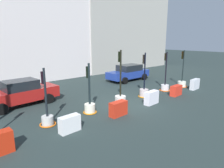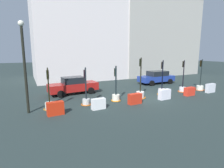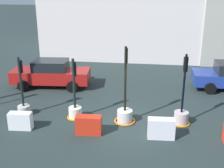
% 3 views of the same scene
% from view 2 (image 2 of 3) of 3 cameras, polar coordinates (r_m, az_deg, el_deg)
% --- Properties ---
extents(ground_plane, '(120.00, 120.00, 0.00)m').
position_cam_2_polar(ground_plane, '(15.73, 9.67, -4.54)').
color(ground_plane, '#253130').
extents(traffic_light_0, '(0.86, 0.86, 2.91)m').
position_cam_2_polar(traffic_light_0, '(13.38, -19.16, -5.76)').
color(traffic_light_0, '#B6B9AA').
rests_on(traffic_light_0, ground_plane).
extents(traffic_light_1, '(0.80, 0.80, 2.83)m').
position_cam_2_polar(traffic_light_1, '(13.74, -8.21, -4.47)').
color(traffic_light_1, beige).
rests_on(traffic_light_1, ground_plane).
extents(traffic_light_2, '(0.79, 0.79, 2.85)m').
position_cam_2_polar(traffic_light_2, '(14.66, 1.22, -3.44)').
color(traffic_light_2, silver).
rests_on(traffic_light_2, ground_plane).
extents(traffic_light_3, '(0.96, 0.96, 3.48)m').
position_cam_2_polar(traffic_light_3, '(15.75, 8.92, -2.69)').
color(traffic_light_3, beige).
rests_on(traffic_light_3, ground_plane).
extents(traffic_light_4, '(0.83, 0.83, 3.20)m').
position_cam_2_polar(traffic_light_4, '(17.38, 15.47, -1.65)').
color(traffic_light_4, '#BAACAC').
rests_on(traffic_light_4, ground_plane).
extents(traffic_light_5, '(0.87, 0.87, 3.15)m').
position_cam_2_polar(traffic_light_5, '(19.26, 21.43, -1.02)').
color(traffic_light_5, silver).
rests_on(traffic_light_5, ground_plane).
extents(traffic_light_6, '(0.98, 0.98, 3.20)m').
position_cam_2_polar(traffic_light_6, '(20.86, 26.09, -0.58)').
color(traffic_light_6, silver).
rests_on(traffic_light_6, ground_plane).
extents(construction_barrier_0, '(1.06, 0.50, 0.85)m').
position_cam_2_polar(construction_barrier_0, '(12.05, -17.49, -7.39)').
color(construction_barrier_0, red).
rests_on(construction_barrier_0, ground_plane).
extents(construction_barrier_1, '(1.00, 0.46, 0.76)m').
position_cam_2_polar(construction_barrier_1, '(12.67, -4.32, -6.28)').
color(construction_barrier_1, white).
rests_on(construction_barrier_1, ground_plane).
extents(construction_barrier_2, '(1.09, 0.50, 0.80)m').
position_cam_2_polar(construction_barrier_2, '(13.97, 7.25, -4.67)').
color(construction_barrier_2, red).
rests_on(construction_barrier_2, ground_plane).
extents(construction_barrier_3, '(1.11, 0.49, 0.86)m').
position_cam_2_polar(construction_barrier_3, '(15.79, 16.28, -3.16)').
color(construction_barrier_3, silver).
rests_on(construction_barrier_3, ground_plane).
extents(construction_barrier_4, '(1.07, 0.50, 0.76)m').
position_cam_2_polar(construction_barrier_4, '(17.91, 23.33, -2.17)').
color(construction_barrier_4, red).
rests_on(construction_barrier_4, ground_plane).
extents(construction_barrier_5, '(1.13, 0.43, 0.87)m').
position_cam_2_polar(construction_barrier_5, '(20.13, 28.70, -1.15)').
color(construction_barrier_5, silver).
rests_on(construction_barrier_5, ground_plane).
extents(car_blue_estate, '(4.61, 2.18, 1.59)m').
position_cam_2_polar(car_blue_estate, '(23.15, 13.93, 2.10)').
color(car_blue_estate, navy).
rests_on(car_blue_estate, ground_plane).
extents(car_red_compact, '(4.69, 2.28, 1.62)m').
position_cam_2_polar(car_red_compact, '(17.43, -12.15, -0.48)').
color(car_red_compact, '#A11916').
rests_on(car_red_compact, ground_plane).
extents(building_main_facade, '(13.89, 10.07, 17.95)m').
position_cam_2_polar(building_main_facade, '(28.73, -10.33, 20.21)').
color(building_main_facade, silver).
rests_on(building_main_facade, ground_plane).
extents(building_corner_block, '(14.91, 10.35, 13.00)m').
position_cam_2_polar(building_corner_block, '(34.25, 11.73, 14.33)').
color(building_corner_block, '#A4A39A').
rests_on(building_corner_block, ground_plane).
extents(street_lamp_post, '(0.36, 0.36, 5.84)m').
position_cam_2_polar(street_lamp_post, '(12.59, -26.05, 6.78)').
color(street_lamp_post, black).
rests_on(street_lamp_post, ground_plane).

